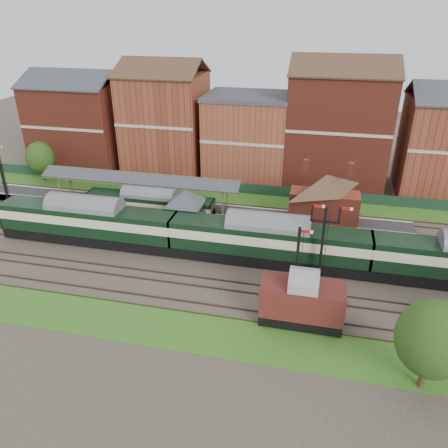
% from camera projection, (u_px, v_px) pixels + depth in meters
% --- Properties ---
extents(ground, '(160.00, 160.00, 0.00)m').
position_uv_depth(ground, '(205.00, 256.00, 46.71)').
color(ground, '#473D33').
rests_on(ground, ground).
extents(grass_back, '(90.00, 4.50, 0.06)m').
position_uv_depth(grass_back, '(235.00, 198.00, 60.65)').
color(grass_back, '#2D6619').
rests_on(grass_back, ground).
extents(grass_front, '(90.00, 5.00, 0.06)m').
position_uv_depth(grass_front, '(167.00, 327.00, 36.24)').
color(grass_front, '#2D6619').
rests_on(grass_front, ground).
extents(fence, '(90.00, 0.12, 1.50)m').
position_uv_depth(fence, '(238.00, 188.00, 62.07)').
color(fence, '#193823').
rests_on(fence, ground).
extents(platform, '(55.00, 3.40, 1.00)m').
position_uv_depth(platform, '(187.00, 210.00, 55.99)').
color(platform, '#2D2D2D').
rests_on(platform, ground).
extents(signal_box, '(5.40, 5.40, 6.00)m').
position_uv_depth(signal_box, '(186.00, 213.00, 48.72)').
color(signal_box, '#667D58').
rests_on(signal_box, ground).
extents(brick_hut, '(3.20, 2.64, 2.94)m').
position_uv_depth(brick_hut, '(256.00, 237.00, 48.01)').
color(brick_hut, brown).
rests_on(brick_hut, ground).
extents(station_building, '(8.10, 8.10, 5.90)m').
position_uv_depth(station_building, '(325.00, 197.00, 51.04)').
color(station_building, maroon).
rests_on(station_building, platform).
extents(canopy, '(26.00, 3.89, 4.08)m').
position_uv_depth(canopy, '(141.00, 176.00, 55.36)').
color(canopy, '#545837').
rests_on(canopy, platform).
extents(semaphore_bracket, '(3.60, 0.25, 8.18)m').
position_uv_depth(semaphore_bracket, '(323.00, 241.00, 40.05)').
color(semaphore_bracket, black).
rests_on(semaphore_bracket, ground).
extents(semaphore_platform_end, '(1.23, 0.25, 8.00)m').
position_uv_depth(semaphore_platform_end, '(2.00, 173.00, 57.83)').
color(semaphore_platform_end, black).
rests_on(semaphore_platform_end, ground).
extents(semaphore_siding, '(1.23, 0.25, 8.00)m').
position_uv_depth(semaphore_siding, '(297.00, 268.00, 36.75)').
color(semaphore_siding, black).
rests_on(semaphore_siding, ground).
extents(town_backdrop, '(69.00, 10.00, 16.00)m').
position_uv_depth(town_backdrop, '(246.00, 132.00, 65.41)').
color(town_backdrop, maroon).
rests_on(town_backdrop, ground).
extents(dmu_train, '(60.24, 3.16, 4.63)m').
position_uv_depth(dmu_train, '(268.00, 240.00, 44.18)').
color(dmu_train, black).
rests_on(dmu_train, ground).
extents(platform_railcar, '(15.90, 2.51, 3.66)m').
position_uv_depth(platform_railcar, '(150.00, 206.00, 53.14)').
color(platform_railcar, black).
rests_on(platform_railcar, ground).
extents(goods_van_a, '(6.76, 2.93, 4.10)m').
position_uv_depth(goods_van_a, '(302.00, 301.00, 35.68)').
color(goods_van_a, black).
rests_on(goods_van_a, ground).
extents(tree_far, '(4.84, 4.84, 7.07)m').
position_uv_depth(tree_far, '(433.00, 339.00, 28.76)').
color(tree_far, '#382619').
rests_on(tree_far, ground).
extents(tree_back, '(4.16, 4.16, 6.08)m').
position_uv_depth(tree_back, '(40.00, 158.00, 65.15)').
color(tree_back, '#382619').
rests_on(tree_back, ground).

